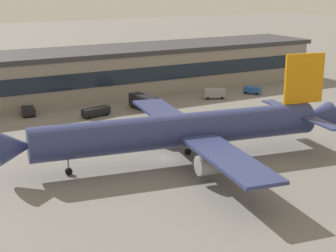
{
  "coord_description": "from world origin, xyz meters",
  "views": [
    {
      "loc": [
        -38.89,
        -70.98,
        28.57
      ],
      "look_at": [
        1.39,
        1.45,
        5.0
      ],
      "focal_mm": 54.81,
      "sensor_mm": 36.0,
      "label": 1
    }
  ],
  "objects_px": {
    "follow_me_car": "(253,90)",
    "crew_van": "(215,93)",
    "airliner": "(185,130)",
    "belt_loader": "(95,111)",
    "pushback_tractor": "(28,111)",
    "fuel_truck": "(143,102)"
  },
  "relations": [
    {
      "from": "belt_loader",
      "to": "pushback_tractor",
      "type": "distance_m",
      "value": 14.95
    },
    {
      "from": "airliner",
      "to": "follow_me_car",
      "type": "relative_size",
      "value": 11.94
    },
    {
      "from": "airliner",
      "to": "belt_loader",
      "type": "bearing_deg",
      "value": 94.21
    },
    {
      "from": "crew_van",
      "to": "belt_loader",
      "type": "distance_m",
      "value": 32.66
    },
    {
      "from": "follow_me_car",
      "to": "belt_loader",
      "type": "bearing_deg",
      "value": -177.69
    },
    {
      "from": "follow_me_car",
      "to": "airliner",
      "type": "bearing_deg",
      "value": -139.67
    },
    {
      "from": "belt_loader",
      "to": "pushback_tractor",
      "type": "bearing_deg",
      "value": 147.06
    },
    {
      "from": "belt_loader",
      "to": "pushback_tractor",
      "type": "relative_size",
      "value": 1.31
    },
    {
      "from": "pushback_tractor",
      "to": "crew_van",
      "type": "bearing_deg",
      "value": -7.62
    },
    {
      "from": "follow_me_car",
      "to": "crew_van",
      "type": "bearing_deg",
      "value": 178.55
    },
    {
      "from": "belt_loader",
      "to": "airliner",
      "type": "bearing_deg",
      "value": -85.79
    },
    {
      "from": "crew_van",
      "to": "pushback_tractor",
      "type": "relative_size",
      "value": 1.11
    },
    {
      "from": "crew_van",
      "to": "follow_me_car",
      "type": "relative_size",
      "value": 1.19
    },
    {
      "from": "belt_loader",
      "to": "pushback_tractor",
      "type": "xyz_separation_m",
      "value": [
        -12.55,
        8.13,
        -0.1
      ]
    },
    {
      "from": "airliner",
      "to": "belt_loader",
      "type": "distance_m",
      "value": 34.12
    },
    {
      "from": "crew_van",
      "to": "belt_loader",
      "type": "relative_size",
      "value": 0.85
    },
    {
      "from": "airliner",
      "to": "pushback_tractor",
      "type": "xyz_separation_m",
      "value": [
        -15.04,
        41.91,
        -4.22
      ]
    },
    {
      "from": "airliner",
      "to": "fuel_truck",
      "type": "xyz_separation_m",
      "value": [
        9.44,
        34.39,
        -3.38
      ]
    },
    {
      "from": "crew_van",
      "to": "airliner",
      "type": "bearing_deg",
      "value": -130.01
    },
    {
      "from": "crew_van",
      "to": "pushback_tractor",
      "type": "distance_m",
      "value": 45.55
    },
    {
      "from": "fuel_truck",
      "to": "pushback_tractor",
      "type": "bearing_deg",
      "value": 162.91
    },
    {
      "from": "airliner",
      "to": "fuel_truck",
      "type": "bearing_deg",
      "value": 74.66
    }
  ]
}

